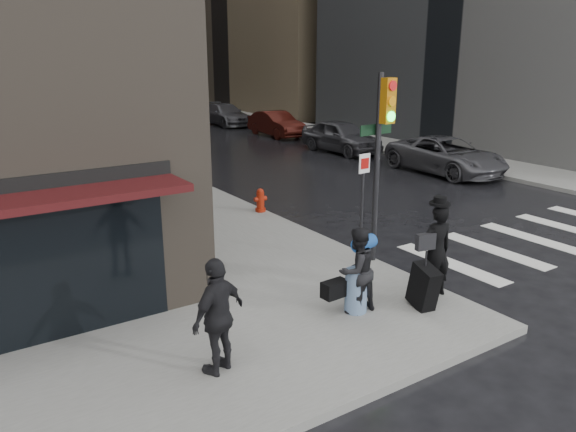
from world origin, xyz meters
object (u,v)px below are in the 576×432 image
(fire_hydrant, at_px, (260,201))
(parked_car_1, at_px, (341,136))
(parked_car_3, at_px, (225,114))
(parked_car_0, at_px, (446,155))
(man_greycoat, at_px, (218,316))
(man_overcoat, at_px, (434,256))
(parked_car_6, at_px, (139,94))
(parked_car_2, at_px, (276,124))
(parked_car_5, at_px, (162,100))
(parked_car_4, at_px, (194,106))
(man_jeans, at_px, (356,270))
(traffic_light, at_px, (380,144))

(fire_hydrant, distance_m, parked_car_1, 11.35)
(fire_hydrant, relative_size, parked_car_3, 0.15)
(fire_hydrant, height_order, parked_car_3, parked_car_3)
(parked_car_0, relative_size, parked_car_3, 1.08)
(man_greycoat, bearing_deg, parked_car_1, -157.16)
(man_overcoat, height_order, fire_hydrant, man_overcoat)
(parked_car_6, bearing_deg, fire_hydrant, -108.56)
(parked_car_0, height_order, parked_car_2, parked_car_0)
(parked_car_3, relative_size, parked_car_5, 1.04)
(fire_hydrant, relative_size, parked_car_1, 0.15)
(man_overcoat, height_order, parked_car_4, man_overcoat)
(parked_car_1, distance_m, parked_car_3, 12.07)
(man_jeans, relative_size, parked_car_0, 0.31)
(man_overcoat, height_order, parked_car_2, man_overcoat)
(man_greycoat, xyz_separation_m, parked_car_6, (14.25, 44.39, -0.23))
(man_greycoat, distance_m, traffic_light, 5.68)
(parked_car_0, bearing_deg, man_overcoat, -137.58)
(man_overcoat, relative_size, traffic_light, 0.48)
(parked_car_1, bearing_deg, parked_car_5, 86.97)
(man_overcoat, xyz_separation_m, parked_car_0, (9.59, 8.12, -0.28))
(parked_car_0, bearing_deg, parked_car_1, 96.76)
(fire_hydrant, bearing_deg, parked_car_3, 65.47)
(man_greycoat, relative_size, parked_car_6, 0.31)
(man_jeans, bearing_deg, parked_car_3, -115.85)
(man_overcoat, bearing_deg, fire_hydrant, -81.83)
(fire_hydrant, height_order, parked_car_4, parked_car_4)
(man_greycoat, bearing_deg, fire_hydrant, -148.11)
(parked_car_2, height_order, parked_car_4, parked_car_4)
(parked_car_0, distance_m, parked_car_2, 12.07)
(man_overcoat, xyz_separation_m, man_jeans, (-1.61, 0.35, -0.04))
(man_greycoat, xyz_separation_m, parked_car_2, (13.83, 20.26, -0.34))
(fire_hydrant, relative_size, parked_car_4, 0.16)
(man_jeans, height_order, parked_car_5, man_jeans)
(traffic_light, height_order, parked_car_6, traffic_light)
(fire_hydrant, bearing_deg, parked_car_5, 73.61)
(traffic_light, height_order, parked_car_1, traffic_light)
(man_jeans, xyz_separation_m, parked_car_3, (10.73, 25.87, -0.27))
(man_jeans, distance_m, traffic_light, 3.23)
(parked_car_0, relative_size, parked_car_4, 1.17)
(parked_car_1, bearing_deg, parked_car_0, -87.42)
(traffic_light, height_order, parked_car_5, traffic_light)
(man_greycoat, distance_m, parked_car_5, 40.87)
(man_jeans, relative_size, parked_car_6, 0.28)
(fire_hydrant, xyz_separation_m, parked_car_0, (9.27, 1.16, 0.25))
(parked_car_0, distance_m, parked_car_5, 30.17)
(parked_car_3, bearing_deg, parked_car_2, -89.49)
(man_greycoat, height_order, parked_car_3, man_greycoat)
(man_greycoat, bearing_deg, parked_car_4, -137.05)
(man_greycoat, distance_m, parked_car_2, 24.53)
(man_overcoat, bearing_deg, man_greycoat, 11.72)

